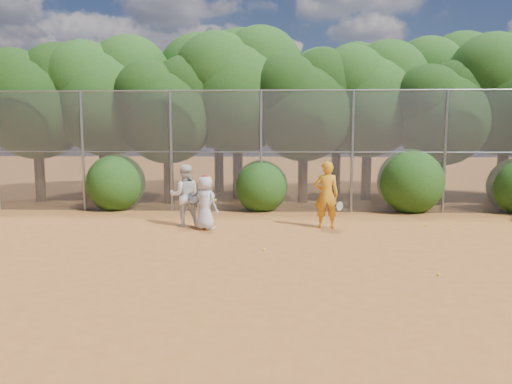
{
  "coord_description": "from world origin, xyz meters",
  "views": [
    {
      "loc": [
        -0.4,
        -10.51,
        2.73
      ],
      "look_at": [
        -1.0,
        2.5,
        1.1
      ],
      "focal_mm": 35.0,
      "sensor_mm": 36.0,
      "label": 1
    }
  ],
  "objects": [
    {
      "name": "player_teen",
      "position": [
        -2.4,
        2.91,
        0.75
      ],
      "size": [
        0.87,
        0.78,
        1.52
      ],
      "rotation": [
        0.0,
        0.0,
        2.6
      ],
      "color": "silver",
      "rests_on": "ground"
    },
    {
      "name": "tree_10",
      "position": [
        -2.93,
        11.05,
        4.63
      ],
      "size": [
        5.15,
        4.48,
        7.06
      ],
      "color": "black",
      "rests_on": "ground"
    },
    {
      "name": "tree_5",
      "position": [
        3.06,
        9.04,
        4.05
      ],
      "size": [
        4.51,
        3.92,
        6.17
      ],
      "color": "black",
      "rests_on": "ground"
    },
    {
      "name": "tree_2",
      "position": [
        -4.45,
        7.83,
        3.58
      ],
      "size": [
        3.99,
        3.47,
        5.47
      ],
      "color": "black",
      "rests_on": "ground"
    },
    {
      "name": "ball_0",
      "position": [
        3.8,
        3.69,
        0.03
      ],
      "size": [
        0.07,
        0.07,
        0.07
      ],
      "primitive_type": "sphere",
      "color": "yellow",
      "rests_on": "ground"
    },
    {
      "name": "player_white",
      "position": [
        -3.06,
        3.38,
        0.88
      ],
      "size": [
        0.96,
        0.84,
        1.76
      ],
      "rotation": [
        0.0,
        0.0,
        3.33
      ],
      "color": "silver",
      "rests_on": "ground"
    },
    {
      "name": "tree_9",
      "position": [
        -7.94,
        10.84,
        4.34
      ],
      "size": [
        4.83,
        4.2,
        6.62
      ],
      "color": "black",
      "rests_on": "ground"
    },
    {
      "name": "player_yellow",
      "position": [
        0.92,
        3.28,
        0.93
      ],
      "size": [
        0.82,
        0.53,
        1.87
      ],
      "rotation": [
        0.0,
        0.0,
        3.13
      ],
      "color": "orange",
      "rests_on": "ground"
    },
    {
      "name": "ball_4",
      "position": [
        4.24,
        3.09,
        0.03
      ],
      "size": [
        0.07,
        0.07,
        0.07
      ],
      "primitive_type": "sphere",
      "color": "yellow",
      "rests_on": "ground"
    },
    {
      "name": "bush_1",
      "position": [
        -1.0,
        6.3,
        0.9
      ],
      "size": [
        1.8,
        1.8,
        1.8
      ],
      "primitive_type": "sphere",
      "color": "#1B4411",
      "rests_on": "ground"
    },
    {
      "name": "tree_6",
      "position": [
        5.55,
        8.03,
        3.47
      ],
      "size": [
        3.86,
        3.36,
        5.29
      ],
      "color": "black",
      "rests_on": "ground"
    },
    {
      "name": "bush_0",
      "position": [
        -6.0,
        6.3,
        1.0
      ],
      "size": [
        2.0,
        2.0,
        2.0
      ],
      "primitive_type": "sphere",
      "color": "#1B4411",
      "rests_on": "ground"
    },
    {
      "name": "ground",
      "position": [
        0.0,
        0.0,
        0.0
      ],
      "size": [
        80.0,
        80.0,
        0.0
      ],
      "primitive_type": "plane",
      "color": "#A35A24",
      "rests_on": "ground"
    },
    {
      "name": "ball_3",
      "position": [
        -0.73,
        0.54,
        0.03
      ],
      "size": [
        0.07,
        0.07,
        0.07
      ],
      "primitive_type": "sphere",
      "color": "yellow",
      "rests_on": "ground"
    },
    {
      "name": "tree_11",
      "position": [
        2.06,
        10.64,
        4.16
      ],
      "size": [
        4.64,
        4.03,
        6.35
      ],
      "color": "black",
      "rests_on": "ground"
    },
    {
      "name": "ball_1",
      "position": [
        2.61,
        -1.26,
        0.03
      ],
      "size": [
        0.07,
        0.07,
        0.07
      ],
      "primitive_type": "sphere",
      "color": "yellow",
      "rests_on": "ground"
    },
    {
      "name": "tree_4",
      "position": [
        0.55,
        8.24,
        3.76
      ],
      "size": [
        4.19,
        3.64,
        5.73
      ],
      "color": "black",
      "rests_on": "ground"
    },
    {
      "name": "tree_12",
      "position": [
        6.56,
        11.24,
        4.51
      ],
      "size": [
        5.02,
        4.37,
        6.88
      ],
      "color": "black",
      "rests_on": "ground"
    },
    {
      "name": "bush_2",
      "position": [
        4.0,
        6.3,
        1.1
      ],
      "size": [
        2.2,
        2.2,
        2.2
      ],
      "primitive_type": "sphere",
      "color": "#1B4411",
      "rests_on": "ground"
    },
    {
      "name": "fence_back",
      "position": [
        -0.12,
        6.0,
        2.05
      ],
      "size": [
        20.05,
        0.09,
        4.03
      ],
      "color": "gray",
      "rests_on": "ground"
    },
    {
      "name": "tree_7",
      "position": [
        8.06,
        8.64,
        4.28
      ],
      "size": [
        4.77,
        4.14,
        6.53
      ],
      "color": "black",
      "rests_on": "ground"
    },
    {
      "name": "tree_3",
      "position": [
        -1.94,
        8.84,
        4.4
      ],
      "size": [
        4.89,
        4.26,
        6.7
      ],
      "color": "black",
      "rests_on": "ground"
    },
    {
      "name": "tree_1",
      "position": [
        -6.94,
        8.54,
        4.16
      ],
      "size": [
        4.64,
        4.03,
        6.35
      ],
      "color": "black",
      "rests_on": "ground"
    },
    {
      "name": "tree_0",
      "position": [
        -9.44,
        8.04,
        3.93
      ],
      "size": [
        4.38,
        3.81,
        6.0
      ],
      "color": "black",
      "rests_on": "ground"
    }
  ]
}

